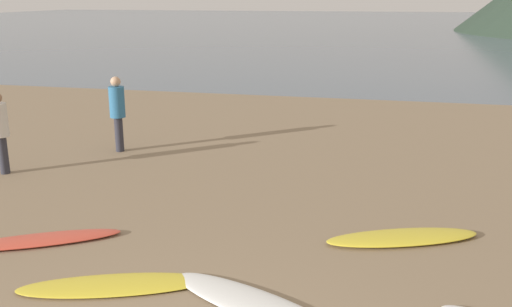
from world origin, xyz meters
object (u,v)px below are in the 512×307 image
at_px(person_1, 0,126).
at_px(surfboard_4, 403,237).
at_px(surfboard_2, 114,285).
at_px(surfboard_3, 253,303).
at_px(person_2, 117,108).
at_px(surfboard_1, 39,240).

bearing_deg(person_1, surfboard_4, -107.58).
xyz_separation_m(surfboard_2, surfboard_4, (3.34, 2.13, 0.02)).
distance_m(surfboard_3, person_2, 7.15).
height_order(surfboard_3, surfboard_4, surfboard_4).
xyz_separation_m(surfboard_1, surfboard_4, (4.93, 1.22, 0.01)).
xyz_separation_m(surfboard_4, person_2, (-5.99, 3.43, 0.92)).
height_order(surfboard_2, person_2, person_2).
distance_m(surfboard_2, surfboard_4, 3.96).
xyz_separation_m(surfboard_3, person_2, (-4.35, 5.59, 0.93)).
xyz_separation_m(surfboard_3, surfboard_4, (1.64, 2.16, 0.01)).
relative_size(surfboard_2, person_2, 1.36).
bearing_deg(surfboard_2, person_1, 118.98).
relative_size(surfboard_1, surfboard_3, 0.98).
bearing_deg(surfboard_4, person_1, 147.26).
xyz_separation_m(surfboard_1, surfboard_2, (1.59, -0.91, -0.01)).
bearing_deg(surfboard_3, surfboard_1, -172.42).
height_order(surfboard_1, person_1, person_1).
distance_m(surfboard_1, surfboard_3, 3.42).
bearing_deg(person_2, surfboard_4, -39.11).
bearing_deg(surfboard_1, surfboard_4, -15.02).
xyz_separation_m(person_1, person_2, (1.43, 1.98, 0.04)).
distance_m(surfboard_3, person_1, 6.88).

